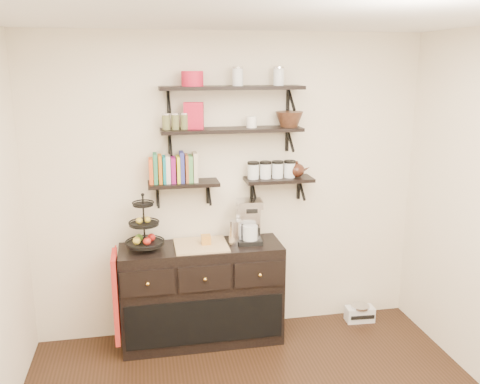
{
  "coord_description": "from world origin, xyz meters",
  "views": [
    {
      "loc": [
        -0.75,
        -2.61,
        2.42
      ],
      "look_at": [
        -0.02,
        1.15,
        1.46
      ],
      "focal_mm": 38.0,
      "sensor_mm": 36.0,
      "label": 1
    }
  ],
  "objects_px": {
    "fruit_stand": "(145,231)",
    "radio": "(360,313)",
    "coffee_maker": "(249,222)",
    "sideboard": "(202,294)"
  },
  "relations": [
    {
      "from": "sideboard",
      "to": "fruit_stand",
      "type": "distance_m",
      "value": 0.77
    },
    {
      "from": "sideboard",
      "to": "radio",
      "type": "distance_m",
      "value": 1.58
    },
    {
      "from": "fruit_stand",
      "to": "coffee_maker",
      "type": "distance_m",
      "value": 0.9
    },
    {
      "from": "sideboard",
      "to": "coffee_maker",
      "type": "bearing_deg",
      "value": 3.54
    },
    {
      "from": "sideboard",
      "to": "radio",
      "type": "xyz_separation_m",
      "value": [
        1.54,
        0.06,
        -0.37
      ]
    },
    {
      "from": "fruit_stand",
      "to": "radio",
      "type": "distance_m",
      "value": 2.24
    },
    {
      "from": "fruit_stand",
      "to": "radio",
      "type": "xyz_separation_m",
      "value": [
        2.01,
        0.05,
        -0.98
      ]
    },
    {
      "from": "sideboard",
      "to": "radio",
      "type": "height_order",
      "value": "sideboard"
    },
    {
      "from": "coffee_maker",
      "to": "radio",
      "type": "xyz_separation_m",
      "value": [
        1.11,
        0.03,
        -1.0
      ]
    },
    {
      "from": "coffee_maker",
      "to": "fruit_stand",
      "type": "bearing_deg",
      "value": -174.25
    }
  ]
}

